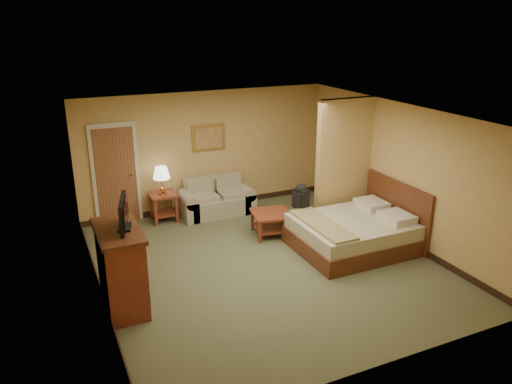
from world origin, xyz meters
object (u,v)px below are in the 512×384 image
coffee_table (271,219)px  dresser (121,269)px  bed (357,232)px  loveseat (217,202)px

coffee_table → dresser: bearing=-155.6°
coffee_table → dresser: size_ratio=0.68×
dresser → bed: (4.29, 0.25, -0.31)m
dresser → coffee_table: bearing=24.4°
coffee_table → dresser: 3.43m
bed → coffee_table: bearing=135.6°
coffee_table → bed: 1.65m
coffee_table → dresser: dresser is taller
loveseat → bed: 3.20m
coffee_table → loveseat: bearing=111.0°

